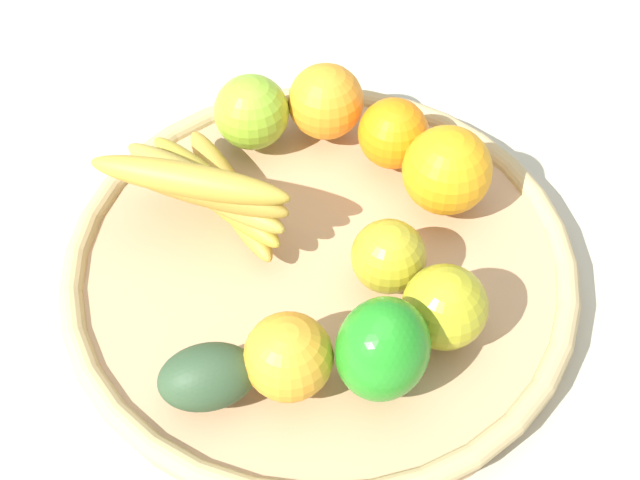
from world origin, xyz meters
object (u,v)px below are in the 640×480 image
apple_1 (388,256)px  orange_3 (288,357)px  avocado (208,377)px  orange_0 (326,101)px  orange_2 (393,133)px  orange_1 (447,170)px  apple_2 (445,307)px  banana_bunch (206,187)px  apple_0 (252,112)px  bell_pepper (383,349)px

apple_1 → orange_3: orange_3 is taller
orange_3 → avocado: orange_3 is taller
orange_0 → orange_2: (-0.07, 0.03, -0.00)m
orange_1 → orange_2: orange_1 is taller
apple_2 → orange_2: bearing=-68.2°
orange_3 → banana_bunch: bearing=-52.5°
apple_1 → apple_0: size_ratio=0.88×
apple_0 → orange_2: (-0.14, -0.00, -0.00)m
orange_3 → avocado: bearing=24.5°
orange_1 → avocado: 0.29m
orange_3 → orange_0: (0.04, -0.29, 0.00)m
banana_bunch → orange_3: bearing=127.5°
banana_bunch → orange_2: (-0.15, -0.11, -0.01)m
orange_0 → avocado: (0.02, 0.31, -0.01)m
orange_3 → orange_2: 0.26m
orange_0 → orange_2: orange_0 is taller
apple_1 → orange_1: size_ratio=0.78×
orange_3 → bell_pepper: (-0.07, -0.02, 0.01)m
apple_2 → avocado: size_ratio=0.91×
orange_0 → orange_1: 0.15m
banana_bunch → orange_2: size_ratio=2.69×
orange_3 → apple_0: bearing=-68.1°
apple_2 → orange_2: apple_2 is taller
apple_0 → orange_2: 0.14m
bell_pepper → orange_2: bearing=-152.3°
bell_pepper → apple_1: bearing=-153.1°
orange_3 → orange_1: bearing=-112.8°
orange_1 → orange_0: bearing=-28.3°
apple_1 → avocado: apple_1 is taller
apple_0 → bell_pepper: 0.30m
orange_1 → orange_2: (0.06, -0.04, -0.01)m
orange_2 → orange_3: bearing=82.3°
apple_1 → bell_pepper: size_ratio=0.72×
banana_bunch → avocado: bearing=107.8°
apple_2 → avocado: 0.20m
banana_bunch → orange_0: size_ratio=2.45×
apple_1 → orange_2: 0.15m
apple_0 → orange_2: size_ratio=1.08×
apple_0 → apple_2: size_ratio=1.04×
apple_0 → orange_3: bearing=111.9°
banana_bunch → orange_2: 0.19m
apple_1 → avocado: 0.18m
orange_1 → apple_2: bearing=97.4°
orange_3 → avocado: (0.06, 0.03, -0.01)m
apple_1 → apple_0: bearing=-41.3°
avocado → apple_2: bearing=-149.3°
apple_2 → bell_pepper: 0.07m
orange_1 → apple_2: orange_1 is taller
apple_1 → orange_0: size_ratio=0.86×
apple_1 → avocado: size_ratio=0.83×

